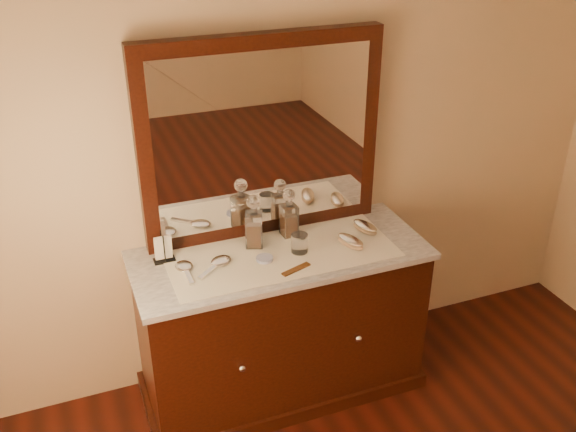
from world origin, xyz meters
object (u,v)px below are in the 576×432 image
object	(u,v)px
brush_far	(365,227)
decanter_left	(254,226)
brush_near	(350,241)
hand_mirror_inner	(219,263)
comb	(296,269)
decanter_right	(289,218)
hand_mirror_outer	(185,268)
napkin_rack	(163,249)
dresser_cabinet	(281,325)
pin_dish	(265,259)
mirror_frame	(262,138)

from	to	relation	value
brush_far	decanter_left	bearing A→B (deg)	173.31
brush_near	hand_mirror_inner	distance (m)	0.66
brush_far	hand_mirror_inner	distance (m)	0.79
comb	hand_mirror_inner	world-z (taller)	hand_mirror_inner
decanter_right	hand_mirror_outer	world-z (taller)	decanter_right
brush_far	napkin_rack	bearing A→B (deg)	174.81
dresser_cabinet	brush_far	bearing A→B (deg)	4.52
pin_dish	brush_near	xyz separation A→B (m)	(0.44, -0.02, 0.01)
pin_dish	decanter_left	size ratio (longest dim) A/B	0.30
dresser_cabinet	brush_near	size ratio (longest dim) A/B	8.02
pin_dish	hand_mirror_inner	bearing A→B (deg)	169.33
brush_far	mirror_frame	bearing A→B (deg)	156.47
dresser_cabinet	pin_dish	size ratio (longest dim) A/B	17.15
dresser_cabinet	decanter_left	world-z (taller)	decanter_left
comb	brush_near	world-z (taller)	brush_near
brush_near	hand_mirror_inner	bearing A→B (deg)	174.38
mirror_frame	comb	size ratio (longest dim) A/B	7.76
napkin_rack	brush_near	distance (m)	0.90
brush_near	dresser_cabinet	bearing A→B (deg)	168.91
dresser_cabinet	decanter_left	distance (m)	0.57
brush_near	hand_mirror_outer	xyz separation A→B (m)	(-0.81, 0.08, -0.01)
decanter_right	comb	bearing A→B (deg)	-105.54
decanter_left	brush_near	xyz separation A→B (m)	(0.44, -0.17, -0.08)
hand_mirror_outer	decanter_left	bearing A→B (deg)	14.16
dresser_cabinet	brush_far	world-z (taller)	brush_far
pin_dish	dresser_cabinet	bearing A→B (deg)	23.82
decanter_left	brush_far	bearing A→B (deg)	-6.69
pin_dish	decanter_left	bearing A→B (deg)	90.20
pin_dish	brush_near	size ratio (longest dim) A/B	0.47
dresser_cabinet	hand_mirror_outer	xyz separation A→B (m)	(-0.47, 0.01, 0.45)
decanter_right	pin_dish	bearing A→B (deg)	-136.76
pin_dish	decanter_right	bearing A→B (deg)	43.24
mirror_frame	decanter_right	bearing A→B (deg)	-46.41
dresser_cabinet	napkin_rack	distance (m)	0.75
brush_near	hand_mirror_inner	size ratio (longest dim) A/B	0.84
comb	dresser_cabinet	bearing A→B (deg)	74.82
mirror_frame	pin_dish	distance (m)	0.58
mirror_frame	pin_dish	bearing A→B (deg)	-108.68
dresser_cabinet	hand_mirror_outer	world-z (taller)	hand_mirror_outer
dresser_cabinet	hand_mirror_inner	bearing A→B (deg)	-179.47
dresser_cabinet	decanter_right	world-z (taller)	decanter_right
napkin_rack	decanter_right	world-z (taller)	decanter_right
mirror_frame	hand_mirror_inner	xyz separation A→B (m)	(-0.31, -0.25, -0.49)
hand_mirror_inner	dresser_cabinet	bearing A→B (deg)	0.53
decanter_left	brush_far	xyz separation A→B (m)	(0.57, -0.07, -0.08)
hand_mirror_outer	hand_mirror_inner	size ratio (longest dim) A/B	1.00
mirror_frame	pin_dish	world-z (taller)	mirror_frame
hand_mirror_outer	dresser_cabinet	bearing A→B (deg)	-1.39
dresser_cabinet	comb	bearing A→B (deg)	-86.77
napkin_rack	decanter_left	xyz separation A→B (m)	(0.44, -0.02, 0.05)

